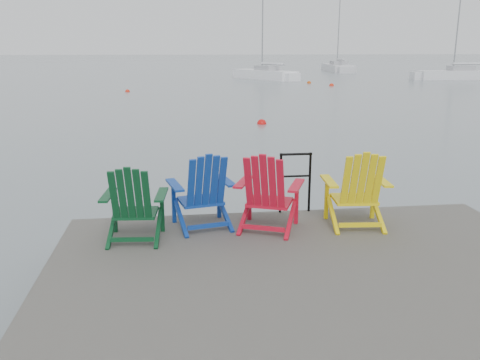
{
  "coord_description": "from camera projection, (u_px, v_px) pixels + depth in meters",
  "views": [
    {
      "loc": [
        -1.47,
        -4.64,
        2.89
      ],
      "look_at": [
        -0.49,
        3.09,
        0.85
      ],
      "focal_mm": 38.0,
      "sensor_mm": 36.0,
      "label": 1
    }
  ],
  "objects": [
    {
      "name": "buoy_b",
      "position": [
        128.0,
        92.0,
        33.91
      ],
      "size": [
        0.31,
        0.31,
        0.31
      ],
      "primitive_type": "sphere",
      "color": "red",
      "rests_on": "ground"
    },
    {
      "name": "ground",
      "position": [
        323.0,
        330.0,
        5.36
      ],
      "size": [
        400.0,
        400.0,
        0.0
      ],
      "primitive_type": "plane",
      "color": "slate",
      "rests_on": "ground"
    },
    {
      "name": "dock",
      "position": [
        324.0,
        300.0,
        5.28
      ],
      "size": [
        6.0,
        5.0,
        1.4
      ],
      "color": "#2F2D2A",
      "rests_on": "ground"
    },
    {
      "name": "chair_yellow",
      "position": [
        357.0,
        189.0,
        6.86
      ],
      "size": [
        0.91,
        0.85,
        1.07
      ],
      "rotation": [
        0.0,
        0.0,
        -0.09
      ],
      "color": "yellow",
      "rests_on": "dock"
    },
    {
      "name": "sailboat_near",
      "position": [
        265.0,
        75.0,
        47.35
      ],
      "size": [
        5.25,
        7.63,
        10.57
      ],
      "rotation": [
        0.0,
        0.0,
        0.48
      ],
      "color": "white",
      "rests_on": "ground"
    },
    {
      "name": "buoy_c",
      "position": [
        309.0,
        83.0,
        41.92
      ],
      "size": [
        0.36,
        0.36,
        0.36
      ],
      "primitive_type": "sphere",
      "color": "#C4470B",
      "rests_on": "ground"
    },
    {
      "name": "buoy_a",
      "position": [
        262.0,
        124.0,
        19.71
      ],
      "size": [
        0.37,
        0.37,
        0.37
      ],
      "primitive_type": "sphere",
      "color": "red",
      "rests_on": "ground"
    },
    {
      "name": "chair_blue",
      "position": [
        203.0,
        190.0,
        6.82
      ],
      "size": [
        0.95,
        0.9,
        1.05
      ],
      "rotation": [
        0.0,
        0.0,
        0.21
      ],
      "color": "navy",
      "rests_on": "dock"
    },
    {
      "name": "handrail",
      "position": [
        295.0,
        177.0,
        7.48
      ],
      "size": [
        0.48,
        0.04,
        0.9
      ],
      "color": "black",
      "rests_on": "dock"
    },
    {
      "name": "buoy_d",
      "position": [
        332.0,
        86.0,
        39.13
      ],
      "size": [
        0.37,
        0.37,
        0.37
      ],
      "primitive_type": "sphere",
      "color": "red",
      "rests_on": "ground"
    },
    {
      "name": "chair_red",
      "position": [
        268.0,
        191.0,
        6.73
      ],
      "size": [
        1.04,
        0.99,
        1.07
      ],
      "rotation": [
        0.0,
        0.0,
        -0.39
      ],
      "color": "red",
      "rests_on": "dock"
    },
    {
      "name": "sailboat_far",
      "position": [
        457.0,
        75.0,
        46.73
      ],
      "size": [
        7.27,
        1.94,
        10.17
      ],
      "rotation": [
        0.0,
        0.0,
        1.56
      ],
      "color": "silver",
      "rests_on": "ground"
    },
    {
      "name": "chair_green",
      "position": [
        134.0,
        203.0,
        6.36
      ],
      "size": [
        0.85,
        0.79,
        1.0
      ],
      "rotation": [
        0.0,
        0.0,
        -0.09
      ],
      "color": "#0A3B1D",
      "rests_on": "dock"
    },
    {
      "name": "sailboat_mid",
      "position": [
        338.0,
        68.0,
        62.93
      ],
      "size": [
        3.55,
        9.77,
        13.03
      ],
      "rotation": [
        0.0,
        0.0,
        -0.11
      ],
      "color": "silver",
      "rests_on": "ground"
    }
  ]
}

